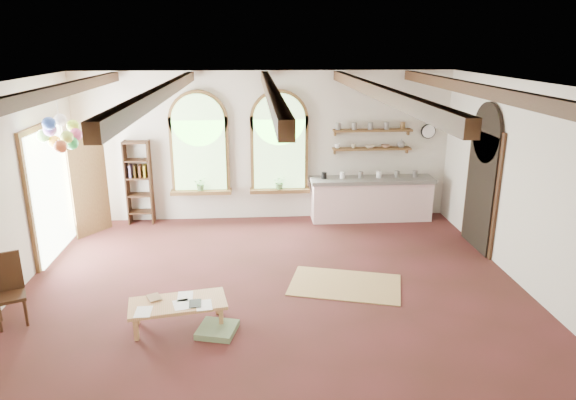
{
  "coord_description": "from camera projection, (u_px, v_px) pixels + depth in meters",
  "views": [
    {
      "loc": [
        -0.27,
        -7.39,
        3.78
      ],
      "look_at": [
        0.29,
        0.6,
        1.29
      ],
      "focal_mm": 32.0,
      "sensor_mm": 36.0,
      "label": 1
    }
  ],
  "objects": [
    {
      "name": "floor",
      "position": [
        273.0,
        289.0,
        8.18
      ],
      "size": [
        8.0,
        8.0,
        0.0
      ],
      "primitive_type": "plane",
      "color": "#522122",
      "rests_on": "ground"
    },
    {
      "name": "ceiling_beams",
      "position": [
        271.0,
        91.0,
        7.26
      ],
      "size": [
        6.2,
        6.8,
        0.18
      ],
      "primitive_type": null,
      "color": "#382411",
      "rests_on": "ceiling"
    },
    {
      "name": "window_left",
      "position": [
        199.0,
        147.0,
        10.87
      ],
      "size": [
        1.3,
        0.28,
        2.2
      ],
      "color": "brown",
      "rests_on": "floor"
    },
    {
      "name": "window_right",
      "position": [
        279.0,
        146.0,
        10.98
      ],
      "size": [
        1.3,
        0.28,
        2.2
      ],
      "color": "brown",
      "rests_on": "floor"
    },
    {
      "name": "left_doorway",
      "position": [
        50.0,
        193.0,
        9.29
      ],
      "size": [
        0.1,
        1.9,
        2.5
      ],
      "primitive_type": "cube",
      "color": "brown",
      "rests_on": "floor"
    },
    {
      "name": "right_doorway",
      "position": [
        481.0,
        191.0,
        9.55
      ],
      "size": [
        0.1,
        1.3,
        2.4
      ],
      "primitive_type": "cube",
      "color": "black",
      "rests_on": "floor"
    },
    {
      "name": "kitchen_counter",
      "position": [
        371.0,
        198.0,
        11.24
      ],
      "size": [
        2.68,
        0.62,
        0.94
      ],
      "color": "#FFD8D8",
      "rests_on": "floor"
    },
    {
      "name": "wall_shelf_lower",
      "position": [
        372.0,
        149.0,
        11.09
      ],
      "size": [
        1.7,
        0.24,
        0.04
      ],
      "primitive_type": "cube",
      "color": "brown",
      "rests_on": "wall_back"
    },
    {
      "name": "wall_shelf_upper",
      "position": [
        373.0,
        130.0,
        10.97
      ],
      "size": [
        1.7,
        0.24,
        0.04
      ],
      "primitive_type": "cube",
      "color": "brown",
      "rests_on": "wall_back"
    },
    {
      "name": "wall_clock",
      "position": [
        428.0,
        131.0,
        11.14
      ],
      "size": [
        0.32,
        0.04,
        0.32
      ],
      "primitive_type": "cylinder",
      "rotation": [
        1.57,
        0.0,
        0.0
      ],
      "color": "black",
      "rests_on": "wall_back"
    },
    {
      "name": "bookshelf",
      "position": [
        139.0,
        183.0,
        10.9
      ],
      "size": [
        0.53,
        0.32,
        1.8
      ],
      "color": "#382411",
      "rests_on": "floor"
    },
    {
      "name": "coffee_table",
      "position": [
        178.0,
        305.0,
        7.01
      ],
      "size": [
        1.39,
        0.82,
        0.37
      ],
      "color": "tan",
      "rests_on": "floor"
    },
    {
      "name": "side_chair",
      "position": [
        11.0,
        304.0,
        7.11
      ],
      "size": [
        0.53,
        0.53,
        1.0
      ],
      "color": "#382411",
      "rests_on": "floor"
    },
    {
      "name": "floor_mat",
      "position": [
        345.0,
        285.0,
        8.29
      ],
      "size": [
        1.98,
        1.52,
        0.02
      ],
      "primitive_type": "cube",
      "rotation": [
        0.0,
        0.0,
        -0.27
      ],
      "color": "tan",
      "rests_on": "floor"
    },
    {
      "name": "floor_cushion",
      "position": [
        217.0,
        330.0,
        6.94
      ],
      "size": [
        0.6,
        0.6,
        0.09
      ],
      "primitive_type": "cube",
      "rotation": [
        0.0,
        0.0,
        -0.26
      ],
      "color": "#6C885E",
      "rests_on": "floor"
    },
    {
      "name": "water_jug_a",
      "position": [
        406.0,
        208.0,
        11.37
      ],
      "size": [
        0.28,
        0.28,
        0.55
      ],
      "color": "#5D89C9",
      "rests_on": "floor"
    },
    {
      "name": "water_jug_b",
      "position": [
        423.0,
        207.0,
        11.39
      ],
      "size": [
        0.3,
        0.3,
        0.58
      ],
      "color": "#5D89C9",
      "rests_on": "floor"
    },
    {
      "name": "balloon_cluster",
      "position": [
        61.0,
        134.0,
        8.39
      ],
      "size": [
        0.7,
        0.78,
        1.14
      ],
      "color": "white",
      "rests_on": "floor"
    },
    {
      "name": "table_book",
      "position": [
        148.0,
        299.0,
        7.05
      ],
      "size": [
        0.26,
        0.3,
        0.02
      ],
      "primitive_type": "imported",
      "rotation": [
        0.0,
        0.0,
        0.47
      ],
      "color": "olive",
      "rests_on": "coffee_table"
    },
    {
      "name": "tablet",
      "position": [
        195.0,
        303.0,
        6.95
      ],
      "size": [
        0.18,
        0.25,
        0.01
      ],
      "primitive_type": "cube",
      "rotation": [
        0.0,
        0.0,
        0.08
      ],
      "color": "black",
      "rests_on": "coffee_table"
    },
    {
      "name": "potted_plant_left",
      "position": [
        201.0,
        184.0,
        11.0
      ],
      "size": [
        0.27,
        0.23,
        0.3
      ],
      "primitive_type": "imported",
      "color": "#598C4C",
      "rests_on": "window_left"
    },
    {
      "name": "potted_plant_right",
      "position": [
        280.0,
        182.0,
        11.11
      ],
      "size": [
        0.27,
        0.23,
        0.3
      ],
      "primitive_type": "imported",
      "color": "#598C4C",
      "rests_on": "window_right"
    },
    {
      "name": "shelf_cup_a",
      "position": [
        337.0,
        146.0,
        11.02
      ],
      "size": [
        0.12,
        0.1,
        0.1
      ],
      "primitive_type": "imported",
      "color": "white",
      "rests_on": "wall_shelf_lower"
    },
    {
      "name": "shelf_cup_b",
      "position": [
        354.0,
        146.0,
        11.05
      ],
      "size": [
        0.1,
        0.1,
        0.09
      ],
      "primitive_type": "imported",
      "color": "beige",
      "rests_on": "wall_shelf_lower"
    },
    {
      "name": "shelf_bowl_a",
      "position": [
        369.0,
        147.0,
        11.08
      ],
      "size": [
        0.22,
        0.22,
        0.05
      ],
      "primitive_type": "imported",
      "color": "beige",
      "rests_on": "wall_shelf_lower"
    },
    {
      "name": "shelf_bowl_b",
      "position": [
        385.0,
        146.0,
        11.1
      ],
      "size": [
        0.2,
        0.2,
        0.06
      ],
      "primitive_type": "imported",
      "color": "#8C664C",
      "rests_on": "wall_shelf_lower"
    },
    {
      "name": "shelf_vase",
      "position": [
        401.0,
        143.0,
        11.1
      ],
      "size": [
        0.18,
        0.18,
        0.19
      ],
      "primitive_type": "imported",
      "color": "slate",
      "rests_on": "wall_shelf_lower"
    }
  ]
}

